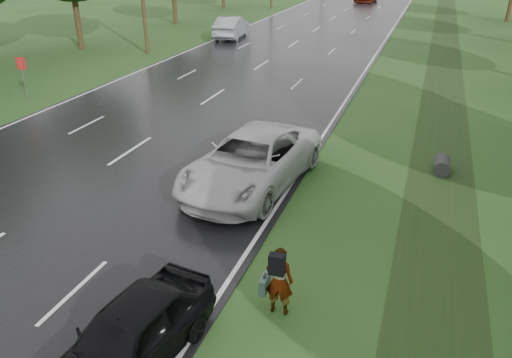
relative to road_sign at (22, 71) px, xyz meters
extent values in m
cube|color=black|center=(8.50, 33.00, -1.62)|extent=(14.00, 180.00, 0.04)
cube|color=silver|center=(15.25, 33.00, -1.60)|extent=(0.12, 180.00, 0.01)
cube|color=silver|center=(1.75, 33.00, -1.60)|extent=(0.12, 180.00, 0.01)
cube|color=silver|center=(8.50, 33.00, -1.60)|extent=(0.12, 180.00, 0.01)
cube|color=#1D3313|center=(20.00, 8.00, -1.64)|extent=(2.20, 120.00, 0.01)
cylinder|color=#2D2D2D|center=(20.00, -2.00, -1.39)|extent=(0.56, 1.00, 0.56)
cylinder|color=slate|center=(0.00, 0.00, -0.54)|extent=(0.06, 0.06, 2.20)
cube|color=red|center=(0.00, 0.00, 0.36)|extent=(0.50, 0.04, 0.60)
cylinder|color=#392C17|center=(26.00, 40.00, 0.20)|extent=(0.44, 0.44, 3.68)
cylinder|color=#392C17|center=(-6.50, 13.00, 0.36)|extent=(0.44, 0.44, 4.00)
cylinder|color=#392C17|center=(-5.70, 27.00, 0.04)|extent=(0.44, 0.44, 3.36)
imported|color=#A5998C|center=(16.70, -11.05, -0.81)|extent=(0.62, 0.42, 1.66)
cube|color=black|center=(16.71, -11.29, -0.23)|extent=(0.34, 0.21, 0.46)
cube|color=#354D48|center=(16.34, -10.97, -1.03)|extent=(0.17, 0.47, 0.38)
cube|color=black|center=(16.34, -10.97, -0.81)|extent=(0.05, 0.16, 0.03)
imported|color=#B8B8B8|center=(14.00, -5.31, -0.72)|extent=(3.65, 6.65, 1.76)
imported|color=black|center=(14.50, -13.47, -0.91)|extent=(2.20, 4.25, 1.38)
imported|color=#93969B|center=(2.76, 20.99, -0.71)|extent=(2.54, 5.62, 1.79)
camera|label=1|loc=(19.11, -19.45, 5.76)|focal=35.00mm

